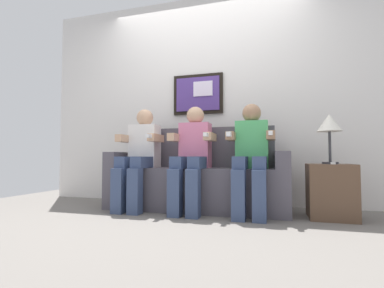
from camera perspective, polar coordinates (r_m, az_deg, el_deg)
name	(u,v)px	position (r m, az deg, el deg)	size (l,w,h in m)	color
ground_plane	(188,215)	(2.87, -0.87, -13.97)	(5.63, 5.63, 0.00)	#66605B
back_wall_assembly	(206,98)	(3.63, 2.73, 9.09)	(4.33, 0.10, 2.60)	silver
couch	(197,180)	(3.14, 0.91, -7.24)	(1.93, 0.58, 0.90)	#514C56
person_on_left	(140,153)	(3.19, -10.37, -1.85)	(0.46, 0.56, 1.11)	white
person_in_middle	(192,153)	(2.97, 0.06, -1.83)	(0.46, 0.56, 1.11)	pink
person_on_right	(251,153)	(2.86, 11.70, -1.73)	(0.46, 0.56, 1.11)	#4CB266
side_table_right	(331,191)	(2.96, 25.94, -8.45)	(0.40, 0.40, 0.50)	brown
table_lamp	(329,125)	(2.91, 25.73, 3.43)	(0.22, 0.22, 0.46)	#333338
spare_remote_on_table	(332,163)	(2.85, 26.16, -3.44)	(0.04, 0.13, 0.02)	white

